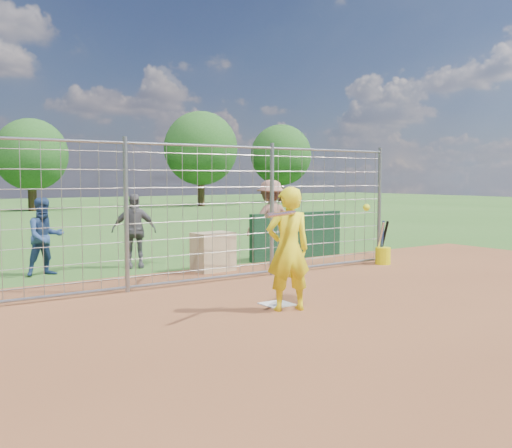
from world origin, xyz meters
TOP-DOWN VIEW (x-y plane):
  - ground at (0.00, 0.00)m, footprint 100.00×100.00m
  - infield_dirt at (0.00, -3.00)m, footprint 18.00×18.00m
  - home_plate at (0.00, -0.20)m, footprint 0.43×0.43m
  - dugout_wall at (3.40, 3.60)m, footprint 2.60×0.20m
  - batter at (-0.08, -0.58)m, footprint 0.75×0.61m
  - bystander_a at (-2.20, 4.50)m, footprint 0.80×0.65m
  - bystander_b at (-0.37, 4.45)m, footprint 1.01×0.70m
  - bystander_c at (2.72, 3.72)m, footprint 1.29×0.84m
  - equipment_bin at (0.80, 3.09)m, footprint 0.84×0.60m
  - equipment_in_play at (-0.10, -0.94)m, footprint 1.93×0.46m
  - bucket_with_bats at (4.38, 1.76)m, footprint 0.34×0.38m
  - backstop_fence at (0.00, 2.00)m, footprint 9.08×0.08m
  - tree_line at (3.13, 28.13)m, footprint 44.66×6.72m

SIDE VIEW (x-z plane):
  - ground at x=0.00m, z-range 0.00..0.00m
  - infield_dirt at x=0.00m, z-range 0.01..0.01m
  - home_plate at x=0.00m, z-range 0.00..0.02m
  - bucket_with_bats at x=4.38m, z-range -0.24..0.73m
  - equipment_bin at x=0.80m, z-range 0.00..0.80m
  - dugout_wall at x=3.40m, z-range 0.00..1.10m
  - bystander_a at x=-2.20m, z-range 0.00..1.54m
  - bystander_b at x=-0.37m, z-range 0.00..1.59m
  - batter at x=-0.08m, z-range 0.00..1.79m
  - bystander_c at x=2.72m, z-range 0.00..1.87m
  - backstop_fence at x=0.00m, z-range -0.04..2.56m
  - equipment_in_play at x=-0.10m, z-range 1.38..1.51m
  - tree_line at x=3.13m, z-range 0.47..6.95m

